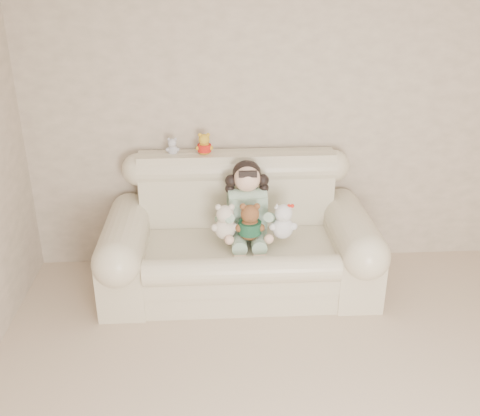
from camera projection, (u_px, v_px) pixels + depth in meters
name	position (u px, v px, depth m)	size (l,w,h in m)	color
wall_back	(305.00, 113.00, 4.41)	(4.50, 4.50, 0.00)	beige
sofa	(239.00, 231.00, 4.24)	(2.10, 0.95, 1.03)	beige
seated_child	(247.00, 200.00, 4.23)	(0.38, 0.46, 0.63)	#317347
brown_teddy	(250.00, 218.00, 4.08)	(0.22, 0.17, 0.34)	brown
white_cat	(283.00, 217.00, 4.10)	(0.21, 0.16, 0.33)	silver
cream_teddy	(225.00, 218.00, 4.09)	(0.21, 0.16, 0.33)	beige
yellow_mini_bear	(204.00, 142.00, 4.32)	(0.14, 0.11, 0.21)	gold
grey_mini_plush	(172.00, 145.00, 4.32)	(0.11, 0.08, 0.17)	silver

